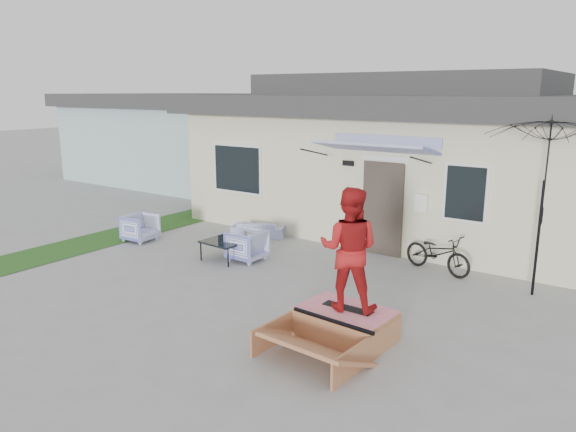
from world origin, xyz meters
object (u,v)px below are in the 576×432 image
Objects in this scene: armchair_right at (247,244)px; coffee_table at (226,250)px; loveseat at (258,227)px; skate_ramp at (345,324)px; skateboard at (348,307)px; bicycle at (438,249)px; skater at (349,247)px; armchair_left at (140,226)px; patio_umbrella at (542,200)px.

armchair_right reaches higher than coffee_table.
skate_ramp is (4.63, -3.78, -0.03)m from loveseat.
coffee_table is 4.44m from skateboard.
skater is at bearing -165.51° from bicycle.
loveseat is 2.90m from armchair_left.
loveseat is 1.69× the size of skateboard.
loveseat is at bearing 107.68° from coffee_table.
bicycle is at bearing 113.91° from armchair_right.
skate_ramp is at bearing -109.90° from armchair_left.
patio_umbrella is at bearing 65.02° from skate_ramp.
armchair_right is at bearing 129.03° from bicycle.
skateboard is 0.43× the size of skater.
skater is at bearing -24.67° from coffee_table.
bicycle is 0.84× the size of skater.
skater reaches higher than loveseat.
coffee_table is 0.48× the size of skater.
armchair_right is at bearing 151.09° from skateboard.
skater reaches higher than skateboard.
armchair_left is at bearing 166.15° from skateboard.
armchair_left is 7.05m from skater.
coffee_table is 0.38× the size of patio_umbrella.
loveseat is 1.81× the size of armchair_left.
loveseat is 1.51× the size of coffee_table.
patio_umbrella is (6.55, -0.29, 1.49)m from loveseat.
armchair_right is 4.02m from bicycle.
armchair_right is at bearing 153.68° from skate_ramp.
skate_ramp is at bearing 116.02° from loveseat.
skate_ramp is 0.25m from skateboard.
skater is at bearing -119.12° from patio_umbrella.
armchair_left is 0.32× the size of patio_umbrella.
patio_umbrella is 4.14m from skateboard.
armchair_left is at bearing -168.98° from patio_umbrella.
patio_umbrella reaches higher than armchair_left.
bicycle is at bearing -108.53° from skater.
armchair_left is 7.07m from bicycle.
loveseat is 6.06m from skater.
skateboard reaches higher than skate_ramp.
loveseat is at bearing 141.83° from skateboard.
armchair_left is at bearing -32.32° from skater.
armchair_right reaches higher than skate_ramp.
armchair_right is at bearing -47.38° from skater.
skater is (3.63, -2.06, 1.03)m from armchair_right.
coffee_table is (2.72, 0.10, -0.15)m from armchair_left.
skater is (0.00, -0.00, 0.93)m from skateboard.
armchair_left reaches higher than skate_ramp.
coffee_table is at bearing 129.44° from bicycle.
patio_umbrella is (5.94, 1.59, 1.53)m from coffee_table.
loveseat is 0.73× the size of skater.
bicycle reaches higher than loveseat.
armchair_left is at bearing -84.21° from armchair_right.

